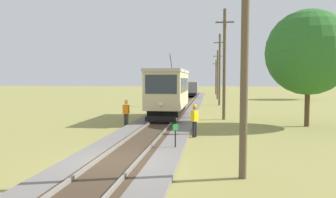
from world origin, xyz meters
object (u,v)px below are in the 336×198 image
(utility_pole_distant, at_px, (216,77))
(track_worker, at_px, (195,119))
(second_worker, at_px, (126,112))
(tree_right_near, at_px, (307,72))
(trackside_signal_marker, at_px, (175,136))
(utility_pole_mid, at_px, (220,69))
(freight_car, at_px, (190,89))
(utility_pole_far, at_px, (217,74))
(red_tram, at_px, (169,91))
(utility_pole_foreground, at_px, (244,66))
(utility_pole_near_tram, at_px, (224,63))
(tree_left_near, at_px, (308,52))

(utility_pole_distant, relative_size, track_worker, 3.88)
(second_worker, height_order, tree_right_near, tree_right_near)
(trackside_signal_marker, relative_size, track_worker, 0.66)
(utility_pole_mid, relative_size, tree_right_near, 1.25)
(freight_car, bearing_deg, trackside_signal_marker, -87.50)
(second_worker, relative_size, tree_right_near, 0.27)
(utility_pole_far, bearing_deg, freight_car, 156.78)
(red_tram, xyz_separation_m, trackside_signal_marker, (1.73, -11.46, -1.53))
(tree_right_near, bearing_deg, utility_pole_mid, -134.94)
(freight_car, relative_size, utility_pole_foreground, 0.76)
(utility_pole_near_tram, distance_m, utility_pole_mid, 13.86)
(red_tram, bearing_deg, trackside_signal_marker, -81.40)
(trackside_signal_marker, xyz_separation_m, second_worker, (-3.95, 6.94, 0.32))
(utility_pole_mid, bearing_deg, track_worker, -94.83)
(freight_car, height_order, utility_pole_foreground, utility_pole_foreground)
(utility_pole_mid, distance_m, utility_pole_far, 12.32)
(tree_left_near, bearing_deg, tree_right_near, 75.01)
(utility_pole_foreground, xyz_separation_m, second_worker, (-6.47, 10.77, -2.53))
(red_tram, distance_m, utility_pole_foreground, 15.92)
(utility_pole_distant, distance_m, second_worker, 47.02)
(utility_pole_foreground, relative_size, utility_pole_far, 0.91)
(trackside_signal_marker, bearing_deg, tree_right_near, 67.80)
(utility_pole_distant, relative_size, tree_right_near, 1.04)
(freight_car, height_order, utility_pole_near_tram, utility_pole_near_tram)
(track_worker, xyz_separation_m, second_worker, (-4.61, 3.34, 0.00))
(second_worker, bearing_deg, utility_pole_distant, 3.30)
(freight_car, xyz_separation_m, utility_pole_far, (4.25, -1.82, 2.28))
(freight_car, xyz_separation_m, tree_right_near, (17.67, -0.69, 2.62))
(utility_pole_near_tram, xyz_separation_m, utility_pole_distant, (0.00, 41.70, -0.75))
(utility_pole_distant, height_order, trackside_signal_marker, utility_pole_distant)
(utility_pole_distant, distance_m, trackside_signal_marker, 53.58)
(red_tram, distance_m, utility_pole_mid, 14.91)
(trackside_signal_marker, height_order, second_worker, second_worker)
(freight_car, height_order, utility_pole_mid, utility_pole_mid)
(utility_pole_near_tram, distance_m, track_worker, 8.99)
(utility_pole_foreground, distance_m, tree_right_near, 44.93)
(utility_pole_far, bearing_deg, tree_left_near, -79.79)
(trackside_signal_marker, bearing_deg, utility_pole_distant, 87.31)
(trackside_signal_marker, bearing_deg, utility_pole_foreground, -56.70)
(utility_pole_foreground, xyz_separation_m, utility_pole_near_tram, (0.00, 15.58, 0.79))
(utility_pole_near_tram, xyz_separation_m, second_worker, (-6.47, -4.81, -3.32))
(red_tram, height_order, freight_car, red_tram)
(utility_pole_foreground, relative_size, trackside_signal_marker, 5.80)
(utility_pole_mid, xyz_separation_m, utility_pole_far, (0.00, 12.31, -0.43))
(freight_car, bearing_deg, red_tram, -89.99)
(utility_pole_near_tram, bearing_deg, red_tram, -176.13)
(red_tram, xyz_separation_m, utility_pole_foreground, (4.25, -15.29, 1.32))
(utility_pole_mid, xyz_separation_m, track_worker, (-1.86, -22.01, -3.28))
(freight_car, height_order, tree_right_near, tree_right_near)
(utility_pole_near_tram, distance_m, utility_pole_far, 26.17)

